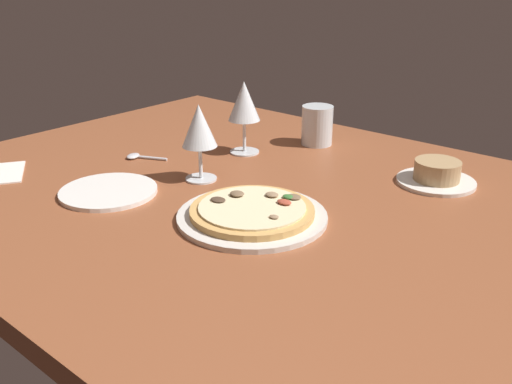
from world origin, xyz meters
The scene contains 8 objects.
dining_table centered at (0.00, 0.00, 2.00)cm, with size 150.00×110.00×4.00cm, color brown.
pizza_main centered at (6.40, -9.60, 5.17)cm, with size 27.68×27.68×3.39cm.
ramekin_on_saucer centered at (24.29, 29.39, 6.01)cm, with size 16.51×16.51×5.02cm.
wine_glass_far centered at (-15.26, -1.57, 15.60)cm, with size 7.50×7.50×16.59cm.
wine_glass_near centered at (-20.46, 18.41, 16.34)cm, with size 7.69×7.69×17.65cm.
water_glass centered at (-11.02, 35.69, 8.28)cm, with size 7.92×7.92×9.95cm.
side_plate centered at (-23.87, -19.41, 4.45)cm, with size 19.71×19.71×0.90cm, color white.
spoon centered at (-36.92, -1.60, 4.46)cm, with size 9.98×6.26×1.00cm.
Camera 1 is at (69.12, -81.73, 48.48)cm, focal length 40.21 mm.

